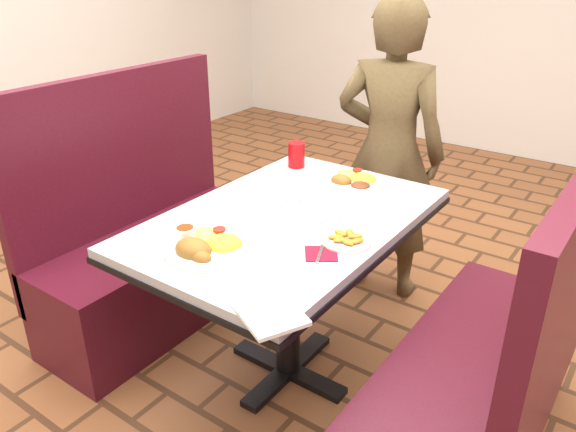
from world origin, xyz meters
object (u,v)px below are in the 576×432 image
Objects in this scene: dining_table at (288,239)px; near_dinner_plate at (206,242)px; booth_bench_left at (154,254)px; red_tumbler at (296,155)px; booth_bench_right at (482,389)px; plantain_plate at (346,240)px; diner_person at (389,153)px; far_dinner_plate at (354,178)px.

dining_table is 0.40m from near_dinner_plate.
red_tumbler is at bearing 41.76° from booth_bench_left.
booth_bench_left reaches higher than near_dinner_plate.
booth_bench_right is 3.98× the size of near_dinner_plate.
booth_bench_right is at bearing -23.11° from red_tumbler.
booth_bench_left is at bearing 176.90° from plantain_plate.
booth_bench_left is 10.53× the size of red_tumbler.
booth_bench_left reaches higher than red_tumbler.
dining_table is 1.01× the size of booth_bench_right.
diner_person reaches higher than dining_table.
dining_table is at bearing 80.52° from near_dinner_plate.
red_tumbler is at bearing 47.27° from diner_person.
red_tumbler is at bearing 121.46° from dining_table.
booth_bench_right is 4.34× the size of far_dinner_plate.
diner_person reaches higher than far_dinner_plate.
booth_bench_left reaches higher than plantain_plate.
booth_bench_left is 1.00× the size of booth_bench_right.
booth_bench_left is 0.84m from red_tumbler.
booth_bench_right is at bearing 23.60° from near_dinner_plate.
booth_bench_left is at bearing -138.24° from red_tumbler.
far_dinner_plate is (0.04, 0.43, 0.12)m from dining_table.
diner_person reaches higher than plantain_plate.
plantain_plate is at bearing 42.22° from near_dinner_plate.
red_tumbler reaches higher than near_dinner_plate.
dining_table is 4.38× the size of far_dinner_plate.
near_dinner_plate is (-0.86, -0.38, 0.45)m from booth_bench_right.
booth_bench_left is at bearing 38.34° from diner_person.
plantain_plate is (0.30, -0.93, 0.01)m from diner_person.
near_dinner_plate is at bearing -99.48° from dining_table.
far_dinner_plate is at bearing 82.88° from near_dinner_plate.
dining_table is 0.86m from booth_bench_left.
booth_bench_right reaches higher than dining_table.
diner_person is at bearing 107.88° from plantain_plate.
diner_person is (-0.01, 0.87, 0.10)m from dining_table.
red_tumbler is at bearing 104.67° from near_dinner_plate.
dining_table is at bearing 180.00° from booth_bench_right.
near_dinner_plate is 2.64× the size of red_tumbler.
red_tumbler is (-0.27, -0.41, 0.05)m from diner_person.
red_tumbler reaches higher than far_dinner_plate.
near_dinner_plate is (-0.05, -1.25, 0.03)m from diner_person.
diner_person is 8.81× the size of plantain_plate.
booth_bench_right is (0.80, 0.00, -0.32)m from dining_table.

